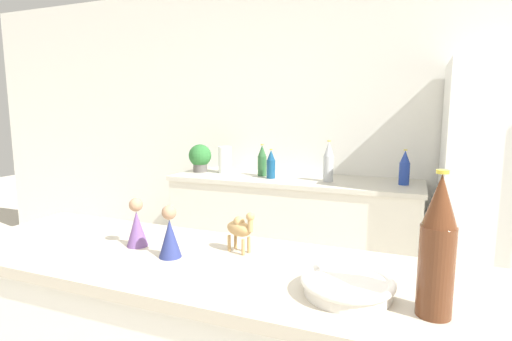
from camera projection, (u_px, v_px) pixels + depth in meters
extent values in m
cube|color=white|center=(353.00, 133.00, 3.28)|extent=(8.00, 0.06, 2.55)
cube|color=silver|center=(292.00, 236.00, 3.25)|extent=(1.94, 0.60, 0.89)
cube|color=beige|center=(293.00, 180.00, 3.18)|extent=(1.97, 0.63, 0.03)
cube|color=#B7AD99|center=(207.00, 266.00, 1.24)|extent=(1.80, 0.54, 0.03)
cylinder|color=#595451|center=(200.00, 168.00, 3.48)|extent=(0.12, 0.12, 0.07)
sphere|color=#2D7033|center=(200.00, 156.00, 3.47)|extent=(0.20, 0.20, 0.20)
cylinder|color=white|center=(225.00, 160.00, 3.42)|extent=(0.11, 0.11, 0.23)
cylinder|color=#2D6033|center=(262.00, 166.00, 3.27)|extent=(0.07, 0.07, 0.16)
cone|color=#2D6033|center=(262.00, 151.00, 3.25)|extent=(0.07, 0.07, 0.09)
cylinder|color=gold|center=(262.00, 145.00, 3.25)|extent=(0.03, 0.03, 0.01)
cylinder|color=navy|center=(404.00, 174.00, 2.87)|extent=(0.07, 0.07, 0.16)
cone|color=navy|center=(405.00, 157.00, 2.85)|extent=(0.07, 0.07, 0.09)
cylinder|color=gold|center=(406.00, 150.00, 2.84)|extent=(0.03, 0.03, 0.01)
cylinder|color=#B2B7BC|center=(328.00, 169.00, 3.00)|extent=(0.08, 0.08, 0.19)
cone|color=#B2B7BC|center=(329.00, 149.00, 2.98)|extent=(0.07, 0.07, 0.11)
cylinder|color=gold|center=(329.00, 141.00, 2.97)|extent=(0.03, 0.03, 0.01)
cylinder|color=navy|center=(271.00, 169.00, 3.15)|extent=(0.07, 0.07, 0.14)
cone|color=navy|center=(271.00, 155.00, 3.13)|extent=(0.07, 0.07, 0.08)
cylinder|color=gold|center=(271.00, 149.00, 3.13)|extent=(0.02, 0.02, 0.01)
cylinder|color=#562D19|center=(436.00, 271.00, 0.89)|extent=(0.08, 0.08, 0.21)
cone|color=#562D19|center=(441.00, 200.00, 0.87)|extent=(0.07, 0.07, 0.12)
cylinder|color=gold|center=(443.00, 172.00, 0.86)|extent=(0.03, 0.03, 0.01)
cylinder|color=white|center=(347.00, 288.00, 1.00)|extent=(0.22, 0.22, 0.04)
torus|color=white|center=(348.00, 281.00, 1.00)|extent=(0.24, 0.24, 0.02)
ellipsoid|color=tan|center=(239.00, 229.00, 1.30)|extent=(0.11, 0.08, 0.05)
sphere|color=tan|center=(239.00, 222.00, 1.30)|extent=(0.04, 0.04, 0.04)
cylinder|color=tan|center=(250.00, 224.00, 1.26)|extent=(0.02, 0.02, 0.05)
sphere|color=tan|center=(250.00, 217.00, 1.26)|extent=(0.03, 0.03, 0.03)
cylinder|color=tan|center=(249.00, 245.00, 1.30)|extent=(0.01, 0.01, 0.05)
cylinder|color=tan|center=(243.00, 247.00, 1.28)|extent=(0.01, 0.01, 0.05)
cylinder|color=tan|center=(235.00, 241.00, 1.34)|extent=(0.01, 0.01, 0.05)
cylinder|color=tan|center=(229.00, 243.00, 1.32)|extent=(0.01, 0.01, 0.05)
cone|color=#6B4784|center=(137.00, 229.00, 1.36)|extent=(0.07, 0.07, 0.12)
sphere|color=#A37A5B|center=(136.00, 205.00, 1.35)|extent=(0.05, 0.05, 0.05)
cone|color=navy|center=(170.00, 238.00, 1.26)|extent=(0.07, 0.07, 0.12)
sphere|color=#A37A5B|center=(169.00, 212.00, 1.24)|extent=(0.05, 0.05, 0.05)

